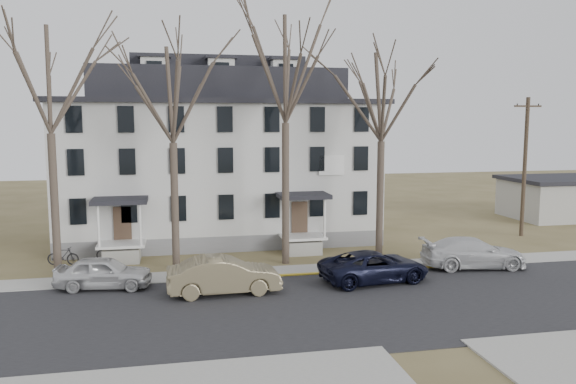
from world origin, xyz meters
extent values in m
plane|color=brown|center=(0.00, 0.00, 0.00)|extent=(120.00, 120.00, 0.00)
cube|color=#27272A|center=(0.00, 2.00, 0.00)|extent=(120.00, 10.00, 0.04)
cube|color=#A09F97|center=(0.00, 8.00, 0.00)|extent=(120.00, 2.00, 0.08)
cube|color=gold|center=(5.00, 7.10, 0.00)|extent=(14.00, 0.25, 0.06)
cube|color=slate|center=(-2.00, 18.00, 0.50)|extent=(20.00, 10.00, 1.00)
cube|color=beige|center=(-2.00, 18.00, 5.00)|extent=(20.00, 10.00, 8.00)
cube|color=black|center=(-2.00, 18.00, 9.10)|extent=(20.80, 10.80, 0.30)
cube|color=black|center=(-2.00, 18.00, 10.25)|extent=(16.00, 7.00, 2.00)
cube|color=black|center=(-2.00, 18.00, 11.65)|extent=(11.00, 4.50, 0.80)
cube|color=white|center=(-8.00, 12.04, 1.00)|extent=(2.60, 2.00, 0.16)
cube|color=white|center=(2.50, 12.04, 1.00)|extent=(2.60, 2.00, 0.16)
cube|color=white|center=(4.50, 12.92, 5.20)|extent=(1.60, 0.08, 1.20)
cube|color=#A09F97|center=(26.00, 20.00, 1.50)|extent=(8.00, 6.00, 3.00)
cube|color=black|center=(26.00, 20.00, 3.20)|extent=(8.50, 6.50, 0.30)
cylinder|color=#473B31|center=(-11.00, 9.80, 3.64)|extent=(0.40, 0.40, 7.28)
cylinder|color=#473B31|center=(-5.00, 9.80, 3.38)|extent=(0.40, 0.40, 6.76)
cylinder|color=#473B31|center=(1.00, 9.80, 3.90)|extent=(0.40, 0.40, 7.80)
cylinder|color=#473B31|center=(6.50, 9.80, 3.38)|extent=(0.40, 0.40, 6.76)
cylinder|color=#3D3023|center=(18.50, 14.00, 4.75)|extent=(0.28, 0.28, 9.50)
cube|color=#3D3023|center=(18.50, 14.00, 8.90)|extent=(2.00, 0.12, 0.12)
imported|color=silver|center=(-8.37, 6.74, 0.76)|extent=(4.64, 2.34, 1.51)
imported|color=#766A4C|center=(-2.87, 4.80, 0.85)|extent=(5.22, 1.99, 1.70)
imported|color=black|center=(4.57, 5.29, 0.76)|extent=(5.71, 3.19, 1.51)
imported|color=silver|center=(10.73, 6.78, 0.81)|extent=(5.79, 2.93, 1.61)
imported|color=black|center=(-8.53, 12.34, 0.48)|extent=(1.84, 0.69, 0.96)
imported|color=black|center=(-11.08, 11.63, 0.52)|extent=(1.80, 0.82, 1.05)
camera|label=1|loc=(-4.94, -20.25, 7.88)|focal=35.00mm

